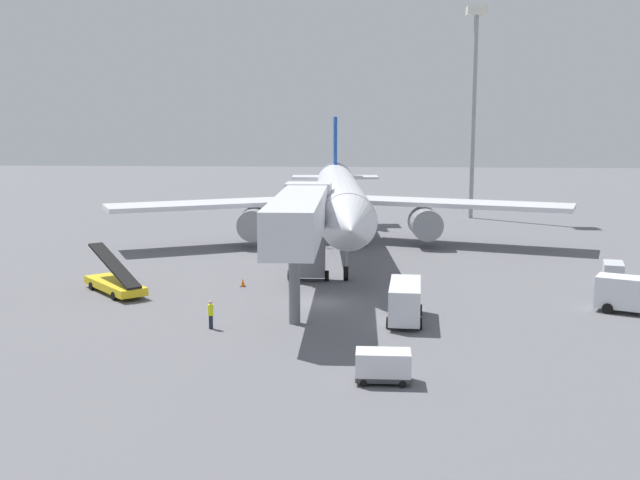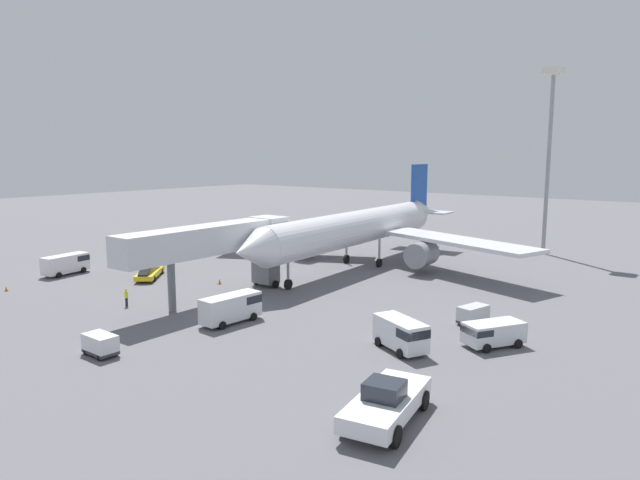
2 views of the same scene
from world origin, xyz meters
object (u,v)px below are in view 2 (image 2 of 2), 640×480
at_px(apron_light_mast, 550,126).
at_px(baggage_cart_near_center, 100,344).
at_px(service_van_far_right, 402,333).
at_px(jet_bridge, 219,242).
at_px(ground_crew_worker_foreground, 126,297).
at_px(airplane_at_gate, 361,228).
at_px(baggage_cart_mid_center, 473,314).
at_px(pushback_tug, 386,402).
at_px(service_van_outer_right, 492,333).
at_px(service_van_near_left, 67,263).
at_px(safety_cone_alpha, 220,281).
at_px(belt_loader_truck, 150,271).
at_px(service_van_far_center, 232,307).
at_px(safety_cone_bravo, 6,289).

bearing_deg(apron_light_mast, baggage_cart_near_center, -100.89).
height_order(service_van_far_right, baggage_cart_near_center, service_van_far_right).
distance_m(jet_bridge, ground_crew_worker_foreground, 9.97).
relative_size(airplane_at_gate, baggage_cart_mid_center, 15.29).
height_order(pushback_tug, service_van_far_right, pushback_tug).
bearing_deg(service_van_outer_right, service_van_near_left, -172.52).
bearing_deg(safety_cone_alpha, airplane_at_gate, 70.38).
height_order(service_van_outer_right, ground_crew_worker_foreground, service_van_outer_right).
bearing_deg(belt_loader_truck, airplane_at_gate, 53.96).
distance_m(pushback_tug, service_van_outer_right, 15.14).
distance_m(airplane_at_gate, service_van_outer_right, 31.63).
distance_m(airplane_at_gate, belt_loader_truck, 26.10).
distance_m(airplane_at_gate, jet_bridge, 22.34).
relative_size(baggage_cart_mid_center, ground_crew_worker_foreground, 1.76).
bearing_deg(baggage_cart_near_center, service_van_outer_right, 41.97).
bearing_deg(service_van_far_center, service_van_outer_right, 21.46).
xyz_separation_m(pushback_tug, service_van_outer_right, (-0.11, 15.14, -0.04)).
bearing_deg(safety_cone_bravo, baggage_cart_mid_center, 24.05).
xyz_separation_m(pushback_tug, service_van_near_left, (-49.49, 8.65, 0.23)).
bearing_deg(baggage_cart_mid_center, service_van_near_left, -166.62).
bearing_deg(service_van_far_center, jet_bridge, 145.27).
xyz_separation_m(baggage_cart_near_center, ground_crew_worker_foreground, (-10.04, 8.65, 0.06)).
relative_size(belt_loader_truck, apron_light_mast, 0.25).
bearing_deg(baggage_cart_mid_center, service_van_outer_right, -52.79).
bearing_deg(airplane_at_gate, safety_cone_bravo, -122.36).
height_order(service_van_far_right, apron_light_mast, apron_light_mast).
relative_size(pushback_tug, belt_loader_truck, 1.18).
height_order(airplane_at_gate, safety_cone_bravo, airplane_at_gate).
xyz_separation_m(airplane_at_gate, service_van_far_right, (19.98, -24.24, -3.52)).
bearing_deg(service_van_far_right, service_van_outer_right, 45.84).
height_order(belt_loader_truck, service_van_far_center, belt_loader_truck).
relative_size(belt_loader_truck, service_van_far_right, 1.28).
xyz_separation_m(jet_bridge, service_van_far_right, (21.63, -1.97, -4.36)).
bearing_deg(belt_loader_truck, apron_light_mast, 55.32).
distance_m(baggage_cart_near_center, ground_crew_worker_foreground, 13.25).
bearing_deg(service_van_far_right, service_van_far_center, -169.49).
xyz_separation_m(pushback_tug, service_van_far_right, (-4.95, 10.16, 0.21)).
xyz_separation_m(jet_bridge, service_van_outer_right, (26.46, 3.00, -4.61)).
xyz_separation_m(baggage_cart_mid_center, safety_cone_alpha, (-27.86, -3.24, -0.56)).
bearing_deg(service_van_near_left, safety_cone_bravo, -69.71).
distance_m(baggage_cart_mid_center, safety_cone_alpha, 28.05).
xyz_separation_m(service_van_far_center, service_van_outer_right, (19.65, 7.72, -0.30)).
relative_size(service_van_far_right, service_van_far_center, 0.90).
distance_m(service_van_far_right, baggage_cart_mid_center, 9.55).
bearing_deg(pushback_tug, service_van_far_center, 159.44).
bearing_deg(safety_cone_alpha, service_van_outer_right, -2.22).
height_order(pushback_tug, baggage_cart_near_center, pushback_tug).
bearing_deg(jet_bridge, baggage_cart_near_center, -71.67).
bearing_deg(service_van_far_right, service_van_near_left, -178.06).
height_order(service_van_far_center, baggage_cart_mid_center, service_van_far_center).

